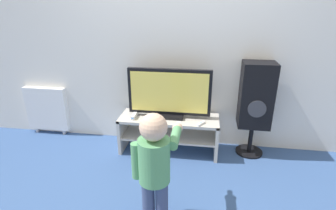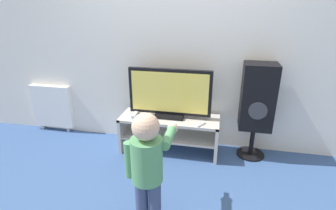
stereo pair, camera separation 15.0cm
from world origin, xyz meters
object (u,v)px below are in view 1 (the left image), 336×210
at_px(speaker_tower, 256,97).
at_px(remote_primary, 201,124).
at_px(game_console, 135,115).
at_px(radiator, 47,109).
at_px(television, 169,94).
at_px(child, 155,161).

bearing_deg(speaker_tower, remote_primary, -158.66).
bearing_deg(game_console, radiator, 168.51).
xyz_separation_m(television, remote_primary, (0.37, -0.15, -0.27)).
relative_size(child, speaker_tower, 0.87).
height_order(speaker_tower, radiator, speaker_tower).
bearing_deg(radiator, television, -6.57).
distance_m(game_console, radiator, 1.32).
height_order(remote_primary, radiator, radiator).
relative_size(television, child, 0.99).
distance_m(child, speaker_tower, 1.50).
relative_size(remote_primary, radiator, 0.20).
bearing_deg(remote_primary, speaker_tower, 21.34).
height_order(game_console, child, child).
relative_size(television, speaker_tower, 0.86).
xyz_separation_m(game_console, child, (0.45, -1.04, 0.10)).
bearing_deg(speaker_tower, television, -175.54).
xyz_separation_m(speaker_tower, radiator, (-2.64, 0.12, -0.35)).
bearing_deg(radiator, remote_primary, -9.62).
distance_m(game_console, speaker_tower, 1.39).
bearing_deg(radiator, speaker_tower, -2.58).
height_order(game_console, speaker_tower, speaker_tower).
relative_size(game_console, child, 0.20).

